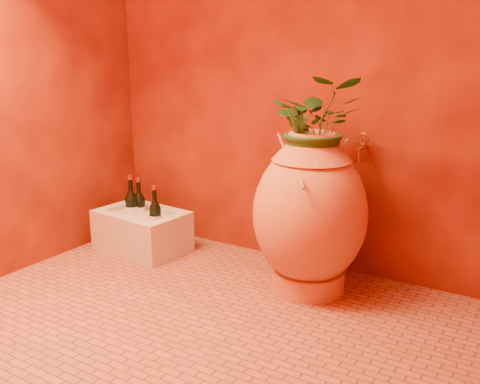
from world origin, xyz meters
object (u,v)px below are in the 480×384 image
Objects in this scene: wine_bottle_a at (155,218)px; wine_bottle_c at (132,209)px; stone_basin at (142,232)px; wine_bottle_b at (140,209)px; amphora at (310,213)px; wall_tap at (362,146)px.

wine_bottle_c is at bearing 169.80° from wine_bottle_a.
wine_bottle_c is at bearing 174.31° from stone_basin.
wine_bottle_b is at bearing 156.87° from wine_bottle_a.
stone_basin is 0.20m from wine_bottle_a.
stone_basin is at bearing -5.69° from wine_bottle_c.
wine_bottle_b is 0.93× the size of wine_bottle_c.
wine_bottle_b is (-1.21, 0.02, -0.17)m from amphora.
wine_bottle_a is 2.02× the size of wall_tap.
amphora reaches higher than wall_tap.
amphora is at bearing 1.69° from stone_basin.
wine_bottle_a is (-1.00, -0.07, -0.17)m from amphora.
wine_bottle_a is at bearing -176.18° from amphora.
wine_bottle_a is at bearing -12.91° from stone_basin.
wine_bottle_b is (-0.06, 0.06, 0.13)m from stone_basin.
wine_bottle_c is 1.51m from wall_tap.
amphora is at bearing 1.16° from wine_bottle_c.
wall_tap is at bearing 11.99° from wine_bottle_c.
amphora is 0.46m from wall_tap.
wall_tap is (1.40, 0.30, 0.49)m from wine_bottle_c.
amphora is 5.54× the size of wall_tap.
amphora is 1.22m from wine_bottle_b.
stone_basin is at bearing -41.09° from wine_bottle_b.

